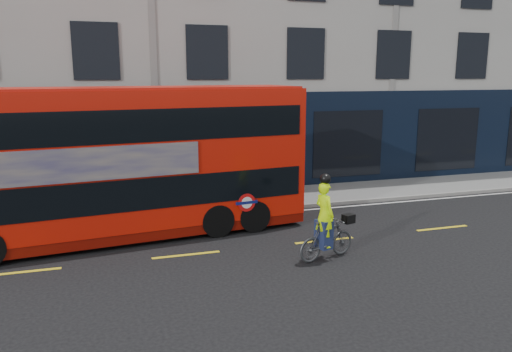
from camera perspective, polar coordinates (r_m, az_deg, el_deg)
name	(u,v)px	position (r m, az deg, el deg)	size (l,w,h in m)	color
ground	(196,277)	(12.12, -6.82, -11.34)	(120.00, 120.00, 0.00)	black
pavement	(164,206)	(18.22, -10.51, -3.39)	(60.00, 3.00, 0.12)	gray
kerb	(169,217)	(16.78, -9.91, -4.65)	(60.00, 0.12, 0.13)	gray
building_terrace	(140,11)	(24.19, -13.08, 17.91)	(50.00, 10.07, 15.00)	#AAA8A0
road_edge_line	(170,221)	(16.51, -9.77, -5.14)	(58.00, 0.10, 0.01)	silver
lane_dashes	(186,255)	(13.50, -7.98, -8.92)	(58.00, 0.12, 0.01)	yellow
bus	(122,162)	(14.81, -15.11, 1.55)	(10.98, 3.62, 4.35)	red
cyclist	(326,231)	(12.98, 8.02, -6.24)	(1.81, 0.95, 2.27)	#494C4E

